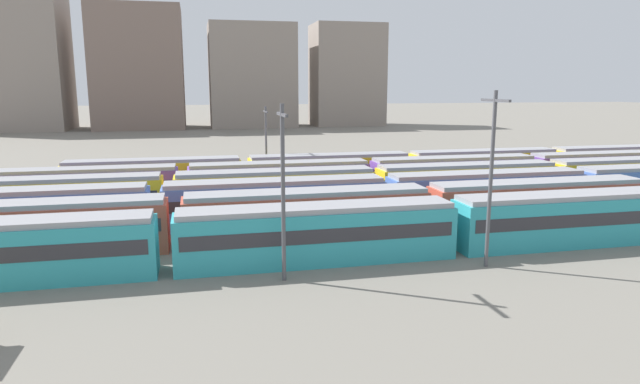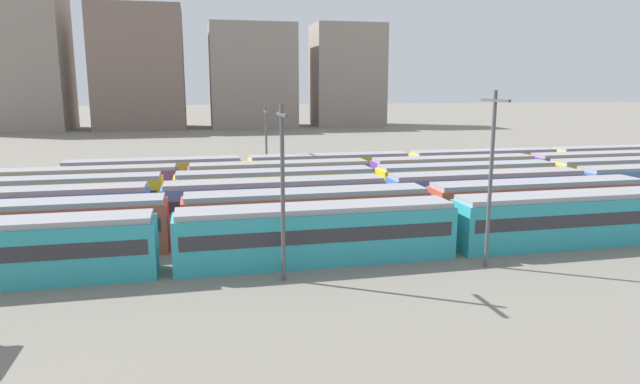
{
  "view_description": "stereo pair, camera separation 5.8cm",
  "coord_description": "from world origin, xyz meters",
  "px_view_note": "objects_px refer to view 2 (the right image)",
  "views": [
    {
      "loc": [
        0.43,
        -33.56,
        11.2
      ],
      "look_at": [
        10.96,
        13.0,
        2.04
      ],
      "focal_mm": 31.08,
      "sensor_mm": 36.0,
      "label": 1
    },
    {
      "loc": [
        0.49,
        -33.57,
        11.2
      ],
      "look_at": [
        10.96,
        13.0,
        2.04
      ],
      "focal_mm": 31.08,
      "sensor_mm": 36.0,
      "label": 2
    }
  ],
  "objects_px": {
    "train_track_0": "(575,218)",
    "catenary_pole_1": "(266,142)",
    "train_track_1": "(308,215)",
    "train_track_3": "(375,186)",
    "train_track_2": "(579,188)",
    "catenary_pole_0": "(283,185)",
    "train_track_4": "(453,174)",
    "catenary_pole_2": "(491,172)",
    "train_track_5": "(483,165)"
  },
  "relations": [
    {
      "from": "catenary_pole_0",
      "to": "train_track_0",
      "type": "bearing_deg",
      "value": 7.78
    },
    {
      "from": "train_track_0",
      "to": "train_track_4",
      "type": "relative_size",
      "value": 1.0
    },
    {
      "from": "train_track_0",
      "to": "catenary_pole_0",
      "type": "bearing_deg",
      "value": -172.22
    },
    {
      "from": "train_track_5",
      "to": "catenary_pole_0",
      "type": "xyz_separation_m",
      "value": [
        -28.7,
        -28.94,
        3.77
      ]
    },
    {
      "from": "train_track_2",
      "to": "train_track_4",
      "type": "height_order",
      "value": "same"
    },
    {
      "from": "train_track_0",
      "to": "catenary_pole_1",
      "type": "xyz_separation_m",
      "value": [
        -18.48,
        28.79,
        3.11
      ]
    },
    {
      "from": "train_track_2",
      "to": "catenary_pole_1",
      "type": "height_order",
      "value": "catenary_pole_1"
    },
    {
      "from": "train_track_0",
      "to": "train_track_2",
      "type": "height_order",
      "value": "same"
    },
    {
      "from": "train_track_0",
      "to": "catenary_pole_1",
      "type": "height_order",
      "value": "catenary_pole_1"
    },
    {
      "from": "train_track_3",
      "to": "catenary_pole_0",
      "type": "distance_m",
      "value": 22.24
    },
    {
      "from": "train_track_0",
      "to": "train_track_4",
      "type": "distance_m",
      "value": 20.81
    },
    {
      "from": "train_track_5",
      "to": "catenary_pole_2",
      "type": "relative_size",
      "value": 8.54
    },
    {
      "from": "catenary_pole_1",
      "to": "train_track_0",
      "type": "bearing_deg",
      "value": -57.31
    },
    {
      "from": "train_track_2",
      "to": "catenary_pole_1",
      "type": "bearing_deg",
      "value": 145.49
    },
    {
      "from": "train_track_2",
      "to": "catenary_pole_2",
      "type": "xyz_separation_m",
      "value": [
        -16.98,
        -13.64,
        4.13
      ]
    },
    {
      "from": "train_track_5",
      "to": "catenary_pole_0",
      "type": "height_order",
      "value": "catenary_pole_0"
    },
    {
      "from": "train_track_2",
      "to": "train_track_5",
      "type": "distance_m",
      "value": 15.64
    },
    {
      "from": "train_track_4",
      "to": "train_track_0",
      "type": "bearing_deg",
      "value": -92.01
    },
    {
      "from": "catenary_pole_1",
      "to": "train_track_1",
      "type": "bearing_deg",
      "value": -89.96
    },
    {
      "from": "catenary_pole_0",
      "to": "catenary_pole_1",
      "type": "distance_m",
      "value": 31.89
    },
    {
      "from": "train_track_4",
      "to": "catenary_pole_2",
      "type": "height_order",
      "value": "catenary_pole_2"
    },
    {
      "from": "train_track_5",
      "to": "catenary_pole_2",
      "type": "height_order",
      "value": "catenary_pole_2"
    },
    {
      "from": "train_track_5",
      "to": "catenary_pole_1",
      "type": "relative_size",
      "value": 10.44
    },
    {
      "from": "train_track_2",
      "to": "catenary_pole_2",
      "type": "distance_m",
      "value": 22.17
    },
    {
      "from": "train_track_1",
      "to": "train_track_3",
      "type": "xyz_separation_m",
      "value": [
        8.6,
        10.4,
        0.0
      ]
    },
    {
      "from": "train_track_1",
      "to": "catenary_pole_1",
      "type": "distance_m",
      "value": 23.8
    },
    {
      "from": "train_track_4",
      "to": "train_track_2",
      "type": "bearing_deg",
      "value": -54.03
    },
    {
      "from": "train_track_3",
      "to": "catenary_pole_2",
      "type": "distance_m",
      "value": 19.32
    },
    {
      "from": "train_track_2",
      "to": "catenary_pole_0",
      "type": "relative_size",
      "value": 10.98
    },
    {
      "from": "train_track_1",
      "to": "train_track_4",
      "type": "relative_size",
      "value": 0.6
    },
    {
      "from": "train_track_2",
      "to": "catenary_pole_2",
      "type": "relative_size",
      "value": 10.27
    },
    {
      "from": "train_track_5",
      "to": "catenary_pole_1",
      "type": "bearing_deg",
      "value": 173.78
    },
    {
      "from": "train_track_1",
      "to": "train_track_3",
      "type": "bearing_deg",
      "value": 50.41
    },
    {
      "from": "train_track_1",
      "to": "train_track_4",
      "type": "xyz_separation_m",
      "value": [
        19.19,
        15.6,
        0.0
      ]
    },
    {
      "from": "train_track_3",
      "to": "train_track_1",
      "type": "bearing_deg",
      "value": -129.59
    },
    {
      "from": "train_track_2",
      "to": "train_track_3",
      "type": "xyz_separation_m",
      "value": [
        -18.14,
        5.2,
        0.0
      ]
    },
    {
      "from": "train_track_1",
      "to": "catenary_pole_0",
      "type": "xyz_separation_m",
      "value": [
        -3.08,
        -8.14,
        3.77
      ]
    },
    {
      "from": "train_track_4",
      "to": "catenary_pole_2",
      "type": "bearing_deg",
      "value": -111.43
    },
    {
      "from": "train_track_1",
      "to": "catenary_pole_2",
      "type": "bearing_deg",
      "value": -40.86
    },
    {
      "from": "train_track_0",
      "to": "train_track_2",
      "type": "bearing_deg",
      "value": 51.49
    },
    {
      "from": "train_track_0",
      "to": "train_track_3",
      "type": "xyz_separation_m",
      "value": [
        -9.86,
        15.6,
        0.0
      ]
    },
    {
      "from": "train_track_3",
      "to": "train_track_5",
      "type": "xyz_separation_m",
      "value": [
        17.02,
        10.4,
        0.0
      ]
    },
    {
      "from": "catenary_pole_2",
      "to": "train_track_4",
      "type": "bearing_deg",
      "value": 68.57
    },
    {
      "from": "train_track_2",
      "to": "train_track_4",
      "type": "bearing_deg",
      "value": 125.97
    },
    {
      "from": "train_track_0",
      "to": "catenary_pole_1",
      "type": "distance_m",
      "value": 34.35
    },
    {
      "from": "train_track_1",
      "to": "train_track_5",
      "type": "bearing_deg",
      "value": 39.07
    },
    {
      "from": "train_track_4",
      "to": "catenary_pole_0",
      "type": "height_order",
      "value": "catenary_pole_0"
    },
    {
      "from": "train_track_1",
      "to": "catenary_pole_2",
      "type": "relative_size",
      "value": 5.09
    },
    {
      "from": "catenary_pole_1",
      "to": "catenary_pole_2",
      "type": "xyz_separation_m",
      "value": [
        9.77,
        -32.03,
        1.02
      ]
    },
    {
      "from": "train_track_1",
      "to": "catenary_pole_0",
      "type": "distance_m",
      "value": 9.49
    }
  ]
}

